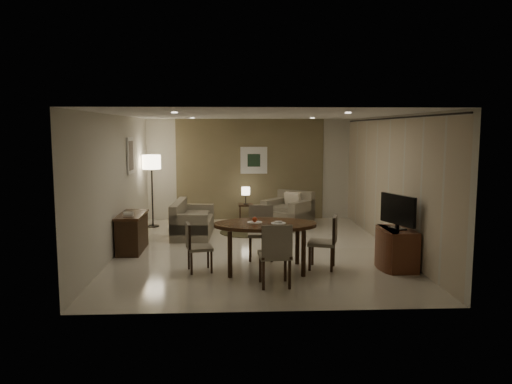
{
  "coord_description": "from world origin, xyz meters",
  "views": [
    {
      "loc": [
        -0.49,
        -9.9,
        2.42
      ],
      "look_at": [
        0.0,
        0.2,
        1.15
      ],
      "focal_mm": 35.0,
      "sensor_mm": 36.0,
      "label": 1
    }
  ],
  "objects": [
    {
      "name": "chair_left",
      "position": [
        -1.05,
        -1.53,
        0.42
      ],
      "size": [
        0.49,
        0.49,
        0.85
      ],
      "primitive_type": null,
      "rotation": [
        0.0,
        0.0,
        1.79
      ],
      "color": "gray",
      "rests_on": "floor"
    },
    {
      "name": "art_left_canvas",
      "position": [
        -2.71,
        1.2,
        1.85
      ],
      "size": [
        0.01,
        0.46,
        0.64
      ],
      "primitive_type": "cube",
      "color": "gray",
      "rests_on": "wall_left"
    },
    {
      "name": "armchair",
      "position": [
        0.89,
        2.21,
        0.44
      ],
      "size": [
        1.37,
        1.37,
        0.89
      ],
      "primitive_type": null,
      "rotation": [
        0.0,
        0.0,
        -0.69
      ],
      "color": "gray",
      "rests_on": "floor"
    },
    {
      "name": "sofa",
      "position": [
        -1.39,
        1.43,
        0.39
      ],
      "size": [
        1.7,
        0.9,
        0.78
      ],
      "primitive_type": null,
      "rotation": [
        0.0,
        0.0,
        1.53
      ],
      "color": "gray",
      "rests_on": "floor"
    },
    {
      "name": "plate_a",
      "position": [
        -0.1,
        -1.48,
        0.83
      ],
      "size": [
        0.26,
        0.26,
        0.02
      ],
      "primitive_type": "cylinder",
      "color": "white",
      "rests_on": "dining_table"
    },
    {
      "name": "plate_b",
      "position": [
        0.3,
        -1.58,
        0.83
      ],
      "size": [
        0.26,
        0.26,
        0.02
      ],
      "primitive_type": "cylinder",
      "color": "white",
      "rests_on": "dining_table"
    },
    {
      "name": "art_back_frame",
      "position": [
        0.1,
        3.46,
        1.6
      ],
      "size": [
        0.72,
        0.03,
        0.72
      ],
      "primitive_type": "cube",
      "color": "silver",
      "rests_on": "wall_back"
    },
    {
      "name": "room_shell",
      "position": [
        0.0,
        0.4,
        1.35
      ],
      "size": [
        5.5,
        7.0,
        2.7
      ],
      "color": "beige",
      "rests_on": "ground"
    },
    {
      "name": "art_back_canvas",
      "position": [
        0.1,
        3.44,
        1.6
      ],
      "size": [
        0.34,
        0.01,
        0.34
      ],
      "primitive_type": "cube",
      "color": "#1A2F1D",
      "rests_on": "wall_back"
    },
    {
      "name": "curtain_rod",
      "position": [
        2.68,
        0.0,
        2.64
      ],
      "size": [
        0.03,
        6.8,
        0.03
      ],
      "primitive_type": "cylinder",
      "rotation": [
        1.57,
        0.0,
        0.0
      ],
      "color": "black",
      "rests_on": "wall_right"
    },
    {
      "name": "fruit_apple",
      "position": [
        -0.1,
        -1.48,
        0.89
      ],
      "size": [
        0.09,
        0.09,
        0.09
      ],
      "primitive_type": "sphere",
      "color": "#982B11",
      "rests_on": "plate_a"
    },
    {
      "name": "downlight_fr",
      "position": [
        1.4,
        1.8,
        2.69
      ],
      "size": [
        0.1,
        0.1,
        0.01
      ],
      "primitive_type": "cylinder",
      "color": "white",
      "rests_on": "ceiling"
    },
    {
      "name": "chair_far",
      "position": [
        0.04,
        -0.77,
        0.5
      ],
      "size": [
        0.51,
        0.51,
        0.99
      ],
      "primitive_type": null,
      "rotation": [
        0.0,
        0.0,
        -0.05
      ],
      "color": "gray",
      "rests_on": "floor"
    },
    {
      "name": "curtain_wall",
      "position": [
        2.68,
        0.0,
        1.32
      ],
      "size": [
        0.08,
        6.7,
        2.58
      ],
      "primitive_type": null,
      "color": "beige",
      "rests_on": "wall_right"
    },
    {
      "name": "floor_lamp",
      "position": [
        -2.47,
        2.5,
        0.9
      ],
      "size": [
        0.45,
        0.45,
        1.8
      ],
      "primitive_type": null,
      "color": "#FFE5B7",
      "rests_on": "floor"
    },
    {
      "name": "art_left_frame",
      "position": [
        -2.72,
        1.2,
        1.85
      ],
      "size": [
        0.03,
        0.6,
        0.8
      ],
      "primitive_type": "cube",
      "color": "silver",
      "rests_on": "wall_left"
    },
    {
      "name": "napkin",
      "position": [
        0.3,
        -1.58,
        0.86
      ],
      "size": [
        0.12,
        0.08,
        0.03
      ],
      "primitive_type": "cube",
      "color": "white",
      "rests_on": "plate_b"
    },
    {
      "name": "downlight_fl",
      "position": [
        -1.4,
        1.8,
        2.69
      ],
      "size": [
        0.1,
        0.1,
        0.01
      ],
      "primitive_type": "cylinder",
      "color": "white",
      "rests_on": "ceiling"
    },
    {
      "name": "chair_near",
      "position": [
        0.17,
        -2.38,
        0.5
      ],
      "size": [
        0.51,
        0.51,
        1.0
      ],
      "primitive_type": null,
      "rotation": [
        0.0,
        0.0,
        3.2
      ],
      "color": "gray",
      "rests_on": "floor"
    },
    {
      "name": "round_rug",
      "position": [
        -0.13,
        1.7,
        0.01
      ],
      "size": [
        1.3,
        1.3,
        0.01
      ],
      "primitive_type": "cylinder",
      "color": "#454027",
      "rests_on": "floor"
    },
    {
      "name": "downlight_nr",
      "position": [
        1.4,
        -1.8,
        2.69
      ],
      "size": [
        0.1,
        0.1,
        0.01
      ],
      "primitive_type": "cylinder",
      "color": "white",
      "rests_on": "ceiling"
    },
    {
      "name": "tv_cabinet",
      "position": [
        2.4,
        -1.5,
        0.35
      ],
      "size": [
        0.48,
        0.9,
        0.7
      ],
      "primitive_type": null,
      "color": "brown",
      "rests_on": "floor"
    },
    {
      "name": "downlight_nl",
      "position": [
        -1.4,
        -1.8,
        2.69
      ],
      "size": [
        0.1,
        0.1,
        0.01
      ],
      "primitive_type": "cylinder",
      "color": "white",
      "rests_on": "ceiling"
    },
    {
      "name": "dining_table",
      "position": [
        0.08,
        -1.53,
        0.41
      ],
      "size": [
        1.76,
        1.1,
        0.83
      ],
      "primitive_type": null,
      "color": "#4A2C17",
      "rests_on": "floor"
    },
    {
      "name": "flat_tv",
      "position": [
        2.38,
        -1.5,
        1.02
      ],
      "size": [
        0.36,
        0.85,
        0.6
      ],
      "primitive_type": null,
      "rotation": [
        0.0,
        0.0,
        0.35
      ],
      "color": "black",
      "rests_on": "tv_cabinet"
    },
    {
      "name": "taupe_accent",
      "position": [
        0.0,
        3.48,
        1.35
      ],
      "size": [
        3.96,
        0.03,
        2.7
      ],
      "primitive_type": "cube",
      "color": "olive",
      "rests_on": "wall_back"
    },
    {
      "name": "telephone",
      "position": [
        -2.49,
        -0.3,
        0.8
      ],
      "size": [
        0.2,
        0.14,
        0.09
      ],
      "primitive_type": null,
      "color": "white",
      "rests_on": "console_desk"
    },
    {
      "name": "chair_right",
      "position": [
        1.07,
        -1.46,
        0.47
      ],
      "size": [
        0.56,
        0.56,
        0.94
      ],
      "primitive_type": null,
      "rotation": [
        0.0,
        0.0,
        -1.86
      ],
      "color": "gray",
      "rests_on": "floor"
    },
    {
      "name": "side_table",
      "position": [
        -0.13,
        3.0,
        0.24
      ],
      "size": [
        0.37,
        0.37,
        0.48
      ],
      "primitive_type": null,
      "color": "black",
      "rests_on": "floor"
    },
    {
      "name": "table_lamp",
      "position": [
        -0.13,
        3.0,
        0.73
      ],
      "size": [
        0.22,
        0.22,
        0.5
      ],
      "primitive_type": null,
      "color": "#FFEAC1",
      "rests_on": "side_table"
    },
    {
      "name": "console_desk",
      "position": [
        -2.49,
        0.0,
        0.38
      ],
      "size": [
        0.48,
        1.2,
        0.75
      ],
      "primitive_type": null,
      "color": "#4A2C17",
      "rests_on": "floor"
    }
  ]
}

